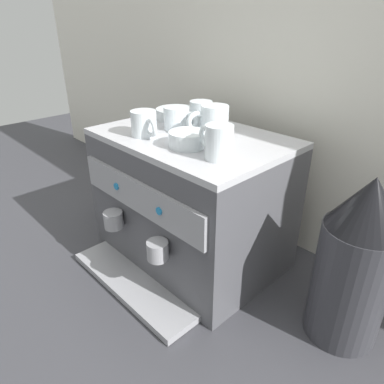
{
  "coord_description": "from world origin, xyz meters",
  "views": [
    {
      "loc": [
        0.69,
        -0.65,
        0.71
      ],
      "look_at": [
        0.0,
        0.0,
        0.23
      ],
      "focal_mm": 32.89,
      "sensor_mm": 36.0,
      "label": 1
    }
  ],
  "objects_px": {
    "espresso_machine": "(191,200)",
    "ceramic_cup_4": "(144,124)",
    "ceramic_cup_0": "(201,113)",
    "ceramic_cup_1": "(213,121)",
    "ceramic_bowl_1": "(188,139)",
    "ceramic_bowl_0": "(176,114)",
    "ceramic_cup_3": "(178,118)",
    "coffee_grinder": "(355,263)",
    "ceramic_cup_2": "(218,142)",
    "milk_pitcher": "(112,195)"
  },
  "relations": [
    {
      "from": "ceramic_cup_1",
      "to": "ceramic_cup_2",
      "type": "relative_size",
      "value": 1.05
    },
    {
      "from": "ceramic_cup_1",
      "to": "coffee_grinder",
      "type": "distance_m",
      "value": 0.5
    },
    {
      "from": "coffee_grinder",
      "to": "ceramic_cup_1",
      "type": "bearing_deg",
      "value": -179.07
    },
    {
      "from": "espresso_machine",
      "to": "milk_pitcher",
      "type": "bearing_deg",
      "value": -177.1
    },
    {
      "from": "ceramic_cup_0",
      "to": "ceramic_cup_4",
      "type": "xyz_separation_m",
      "value": [
        -0.03,
        -0.19,
        -0.0
      ]
    },
    {
      "from": "ceramic_cup_4",
      "to": "coffee_grinder",
      "type": "relative_size",
      "value": 0.26
    },
    {
      "from": "ceramic_cup_2",
      "to": "coffee_grinder",
      "type": "xyz_separation_m",
      "value": [
        0.31,
        0.12,
        -0.24
      ]
    },
    {
      "from": "ceramic_cup_1",
      "to": "ceramic_cup_2",
      "type": "xyz_separation_m",
      "value": [
        0.13,
        -0.12,
        -0.0
      ]
    },
    {
      "from": "ceramic_cup_1",
      "to": "ceramic_bowl_1",
      "type": "distance_m",
      "value": 0.11
    },
    {
      "from": "espresso_machine",
      "to": "ceramic_bowl_0",
      "type": "distance_m",
      "value": 0.29
    },
    {
      "from": "ceramic_cup_1",
      "to": "milk_pitcher",
      "type": "bearing_deg",
      "value": -172.16
    },
    {
      "from": "espresso_machine",
      "to": "ceramic_cup_2",
      "type": "relative_size",
      "value": 4.99
    },
    {
      "from": "ceramic_bowl_0",
      "to": "ceramic_bowl_1",
      "type": "distance_m",
      "value": 0.27
    },
    {
      "from": "ceramic_cup_1",
      "to": "ceramic_bowl_1",
      "type": "height_order",
      "value": "ceramic_cup_1"
    },
    {
      "from": "ceramic_cup_3",
      "to": "coffee_grinder",
      "type": "xyz_separation_m",
      "value": [
        0.55,
        0.04,
        -0.23
      ]
    },
    {
      "from": "ceramic_cup_1",
      "to": "espresso_machine",
      "type": "bearing_deg",
      "value": -134.42
    },
    {
      "from": "espresso_machine",
      "to": "ceramic_cup_4",
      "type": "xyz_separation_m",
      "value": [
        -0.08,
        -0.09,
        0.24
      ]
    },
    {
      "from": "ceramic_cup_2",
      "to": "ceramic_bowl_0",
      "type": "height_order",
      "value": "ceramic_cup_2"
    },
    {
      "from": "ceramic_cup_1",
      "to": "ceramic_bowl_0",
      "type": "bearing_deg",
      "value": 167.42
    },
    {
      "from": "espresso_machine",
      "to": "ceramic_bowl_0",
      "type": "xyz_separation_m",
      "value": [
        -0.16,
        0.09,
        0.22
      ]
    },
    {
      "from": "ceramic_cup_0",
      "to": "ceramic_bowl_0",
      "type": "relative_size",
      "value": 0.77
    },
    {
      "from": "ceramic_bowl_0",
      "to": "coffee_grinder",
      "type": "relative_size",
      "value": 0.31
    },
    {
      "from": "ceramic_cup_0",
      "to": "ceramic_cup_4",
      "type": "bearing_deg",
      "value": -97.82
    },
    {
      "from": "espresso_machine",
      "to": "ceramic_cup_2",
      "type": "height_order",
      "value": "ceramic_cup_2"
    },
    {
      "from": "ceramic_cup_0",
      "to": "ceramic_bowl_0",
      "type": "distance_m",
      "value": 0.11
    },
    {
      "from": "ceramic_cup_0",
      "to": "ceramic_cup_4",
      "type": "height_order",
      "value": "ceramic_cup_0"
    },
    {
      "from": "ceramic_cup_0",
      "to": "ceramic_cup_2",
      "type": "height_order",
      "value": "ceramic_cup_2"
    },
    {
      "from": "coffee_grinder",
      "to": "ceramic_cup_2",
      "type": "bearing_deg",
      "value": -158.3
    },
    {
      "from": "ceramic_cup_1",
      "to": "ceramic_bowl_1",
      "type": "bearing_deg",
      "value": -80.96
    },
    {
      "from": "ceramic_cup_4",
      "to": "coffee_grinder",
      "type": "xyz_separation_m",
      "value": [
        0.57,
        0.15,
        -0.23
      ]
    },
    {
      "from": "ceramic_cup_1",
      "to": "ceramic_cup_4",
      "type": "bearing_deg",
      "value": -132.54
    },
    {
      "from": "espresso_machine",
      "to": "ceramic_cup_4",
      "type": "distance_m",
      "value": 0.27
    },
    {
      "from": "ceramic_cup_0",
      "to": "ceramic_cup_1",
      "type": "distance_m",
      "value": 0.11
    },
    {
      "from": "coffee_grinder",
      "to": "milk_pitcher",
      "type": "relative_size",
      "value": 3.33
    },
    {
      "from": "ceramic_bowl_0",
      "to": "ceramic_cup_1",
      "type": "bearing_deg",
      "value": -12.58
    },
    {
      "from": "ceramic_cup_3",
      "to": "ceramic_bowl_1",
      "type": "xyz_separation_m",
      "value": [
        0.13,
        -0.08,
        -0.01
      ]
    },
    {
      "from": "ceramic_cup_3",
      "to": "ceramic_bowl_0",
      "type": "height_order",
      "value": "ceramic_cup_3"
    },
    {
      "from": "ceramic_cup_3",
      "to": "milk_pitcher",
      "type": "distance_m",
      "value": 0.52
    },
    {
      "from": "espresso_machine",
      "to": "milk_pitcher",
      "type": "xyz_separation_m",
      "value": [
        -0.43,
        -0.02,
        -0.14
      ]
    },
    {
      "from": "espresso_machine",
      "to": "ceramic_cup_1",
      "type": "bearing_deg",
      "value": 45.58
    },
    {
      "from": "ceramic_cup_1",
      "to": "coffee_grinder",
      "type": "relative_size",
      "value": 0.27
    },
    {
      "from": "ceramic_cup_1",
      "to": "ceramic_bowl_0",
      "type": "distance_m",
      "value": 0.21
    },
    {
      "from": "ceramic_cup_3",
      "to": "ceramic_bowl_1",
      "type": "bearing_deg",
      "value": -32.12
    },
    {
      "from": "ceramic_cup_3",
      "to": "ceramic_bowl_1",
      "type": "relative_size",
      "value": 1.11
    },
    {
      "from": "ceramic_cup_2",
      "to": "ceramic_cup_4",
      "type": "relative_size",
      "value": 1.0
    },
    {
      "from": "ceramic_cup_1",
      "to": "ceramic_cup_0",
      "type": "bearing_deg",
      "value": 151.15
    },
    {
      "from": "ceramic_cup_1",
      "to": "ceramic_cup_4",
      "type": "distance_m",
      "value": 0.19
    },
    {
      "from": "espresso_machine",
      "to": "ceramic_cup_4",
      "type": "bearing_deg",
      "value": -131.63
    },
    {
      "from": "ceramic_cup_4",
      "to": "milk_pitcher",
      "type": "distance_m",
      "value": 0.52
    },
    {
      "from": "ceramic_bowl_1",
      "to": "milk_pitcher",
      "type": "relative_size",
      "value": 0.78
    }
  ]
}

